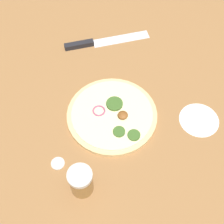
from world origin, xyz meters
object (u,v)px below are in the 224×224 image
at_px(pizza, 112,115).
at_px(loose_cap, 58,163).
at_px(knife, 94,43).
at_px(spice_jar, 81,181).

relative_size(pizza, loose_cap, 7.16).
xyz_separation_m(knife, loose_cap, (0.18, -0.41, -0.00)).
distance_m(pizza, knife, 0.30).
relative_size(knife, spice_jar, 2.66).
bearing_deg(pizza, knife, 135.95).
relative_size(pizza, knife, 1.10).
distance_m(pizza, loose_cap, 0.21).
xyz_separation_m(pizza, loose_cap, (-0.04, -0.20, -0.00)).
height_order(knife, loose_cap, knife).
distance_m(knife, spice_jar, 0.51).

